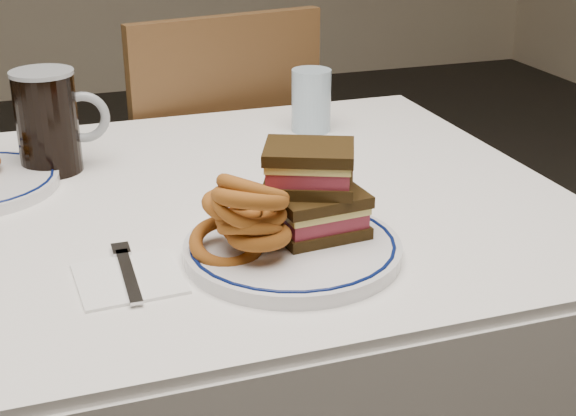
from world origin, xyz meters
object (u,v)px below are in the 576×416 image
object	(u,v)px
chair_far	(209,192)
main_plate	(292,248)
beer_mug	(49,121)
reuben_sandwich	(314,190)

from	to	relation	value
chair_far	main_plate	distance (m)	0.88
chair_far	main_plate	size ratio (longest dim) A/B	3.38
main_plate	beer_mug	distance (m)	0.50
main_plate	reuben_sandwich	world-z (taller)	reuben_sandwich
reuben_sandwich	beer_mug	xyz separation A→B (m)	(-0.30, 0.39, 0.01)
chair_far	beer_mug	distance (m)	0.64
main_plate	beer_mug	bearing A→B (deg)	122.46
chair_far	reuben_sandwich	size ratio (longest dim) A/B	6.76
chair_far	reuben_sandwich	distance (m)	0.88
reuben_sandwich	beer_mug	bearing A→B (deg)	127.50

